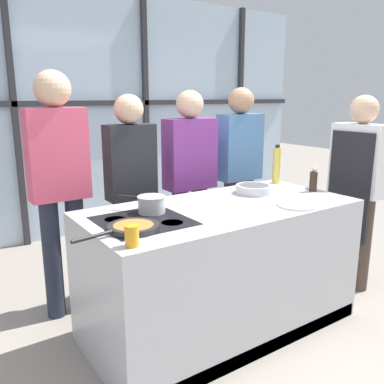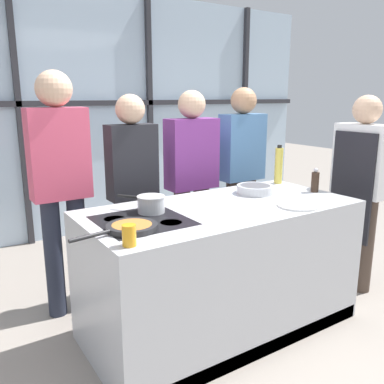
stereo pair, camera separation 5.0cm
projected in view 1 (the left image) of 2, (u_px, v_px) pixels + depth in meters
ground_plane at (220, 325)px, 2.94m from camera, size 18.00×18.00×0.00m
back_window_wall at (85, 115)px, 4.69m from camera, size 6.40×0.10×2.80m
demo_island at (221, 268)px, 2.84m from camera, size 1.87×0.89×0.90m
chef at (357, 183)px, 3.38m from camera, size 0.23×0.45×1.63m
spectator_far_left at (59, 179)px, 2.90m from camera, size 0.41×0.25×1.80m
spectator_center_left at (131, 183)px, 3.23m from camera, size 0.39×0.23×1.64m
spectator_center_right at (190, 176)px, 3.53m from camera, size 0.45×0.23×1.67m
spectator_far_right at (239, 166)px, 3.83m from camera, size 0.43×0.24×1.70m
frying_pan at (132, 227)px, 2.23m from camera, size 0.51×0.29×0.03m
saucepan at (151, 204)px, 2.57m from camera, size 0.24×0.29×0.11m
white_plate at (298, 205)px, 2.73m from camera, size 0.28×0.28×0.01m
mixing_bowl at (254, 189)px, 3.08m from camera, size 0.28×0.28×0.06m
oil_bottle at (277, 165)px, 3.42m from camera, size 0.07×0.07×0.33m
pepper_grinder at (313, 181)px, 3.13m from camera, size 0.06×0.06×0.19m
juice_glass_near at (132, 236)px, 1.99m from camera, size 0.07×0.07×0.11m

